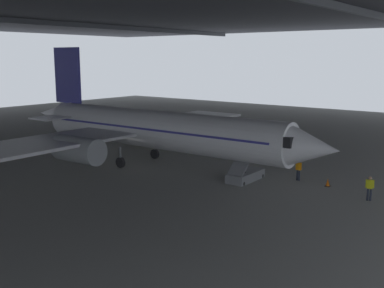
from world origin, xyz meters
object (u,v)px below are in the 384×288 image
airplane_main (153,129)px  traffic_cone_orange (328,183)px  crew_worker_near_nose (370,187)px  baggage_tug (142,139)px  crew_worker_by_stairs (298,169)px  boarding_stairs (246,171)px

airplane_main → traffic_cone_orange: bearing=-79.0°
crew_worker_near_nose → baggage_tug: crew_worker_near_nose is taller
traffic_cone_orange → crew_worker_near_nose: bearing=-115.7°
crew_worker_near_nose → baggage_tug: 27.01m
traffic_cone_orange → baggage_tug: size_ratio=0.26×
crew_worker_near_nose → traffic_cone_orange: bearing=64.3°
crew_worker_near_nose → baggage_tug: bearing=77.7°
crew_worker_by_stairs → traffic_cone_orange: 2.59m
traffic_cone_orange → baggage_tug: bearing=80.0°
airplane_main → baggage_tug: (6.93, 7.97, -2.73)m
crew_worker_near_nose → baggage_tug: size_ratio=0.71×
airplane_main → boarding_stairs: (0.69, -9.11, -2.54)m
traffic_cone_orange → baggage_tug: 23.19m
traffic_cone_orange → boarding_stairs: bearing=110.8°
crew_worker_near_nose → traffic_cone_orange: crew_worker_near_nose is taller
boarding_stairs → crew_worker_by_stairs: size_ratio=2.67×
crew_worker_near_nose → crew_worker_by_stairs: size_ratio=1.00×
airplane_main → boarding_stairs: size_ratio=7.36×
airplane_main → traffic_cone_orange: size_ratio=54.44×
airplane_main → boarding_stairs: bearing=-85.6°
traffic_cone_orange → baggage_tug: baggage_tug is taller
airplane_main → baggage_tug: 10.91m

